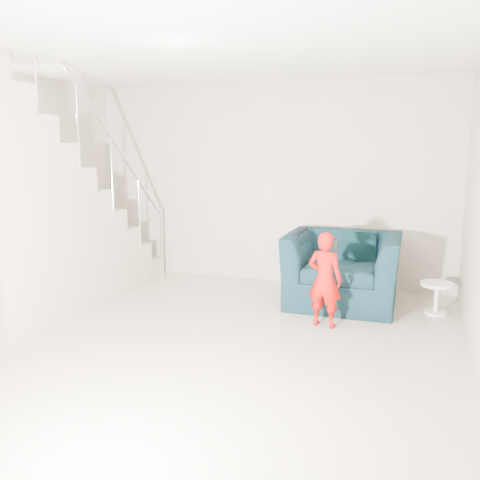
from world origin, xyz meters
name	(u,v)px	position (x,y,z in m)	size (l,w,h in m)	color
floor	(181,353)	(0.00, 0.00, 0.00)	(5.50, 5.50, 0.00)	tan
ceiling	(174,41)	(0.00, 0.00, 2.70)	(5.50, 5.50, 0.00)	silver
back_wall	(267,184)	(0.00, 2.75, 1.35)	(5.00, 5.00, 0.00)	#A69787
armchair	(343,269)	(1.16, 1.99, 0.42)	(1.30, 1.14, 0.85)	black
toddler	(325,280)	(1.10, 1.14, 0.50)	(0.37, 0.24, 1.00)	#9D0505
side_table	(437,293)	(2.22, 1.96, 0.24)	(0.36, 0.36, 0.36)	silver
staircase	(37,230)	(-2.00, 0.55, 0.95)	(1.02, 3.03, 3.62)	#ADA089
cushion	(359,245)	(1.31, 2.31, 0.66)	(0.41, 0.12, 0.39)	black
throw	(299,257)	(0.64, 1.99, 0.53)	(0.06, 0.57, 0.64)	black
phone	(336,246)	(1.21, 1.10, 0.87)	(0.02, 0.05, 0.10)	black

